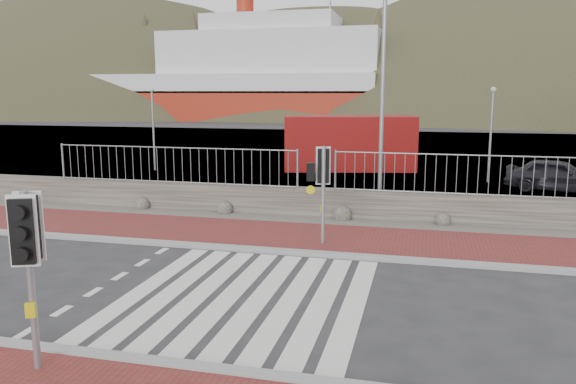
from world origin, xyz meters
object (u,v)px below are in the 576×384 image
(streetlight, at_px, (387,76))
(shipping_container, at_px, (349,143))
(traffic_signal_far, at_px, (322,174))
(ferry, at_px, (228,82))
(car_a, at_px, (558,175))
(traffic_signal_near, at_px, (28,244))

(streetlight, distance_m, shipping_container, 11.30)
(traffic_signal_far, bearing_deg, ferry, -83.18)
(streetlight, relative_size, shipping_container, 1.20)
(ferry, relative_size, shipping_container, 7.69)
(streetlight, height_order, shipping_container, streetlight)
(car_a, bearing_deg, ferry, 49.82)
(shipping_container, height_order, car_a, shipping_container)
(traffic_signal_near, distance_m, traffic_signal_far, 7.93)
(ferry, distance_m, car_a, 63.42)
(streetlight, distance_m, car_a, 9.47)
(traffic_signal_near, bearing_deg, streetlight, 49.80)
(shipping_container, bearing_deg, ferry, 103.16)
(shipping_container, bearing_deg, streetlight, -89.33)
(traffic_signal_far, height_order, shipping_container, shipping_container)
(streetlight, xyz_separation_m, car_a, (6.37, 5.92, -3.74))
(ferry, height_order, streetlight, ferry)
(traffic_signal_far, distance_m, car_a, 12.69)
(traffic_signal_near, bearing_deg, shipping_container, 64.96)
(traffic_signal_near, xyz_separation_m, streetlight, (3.93, 11.61, 2.51))
(traffic_signal_far, xyz_separation_m, shipping_container, (-1.31, 14.72, -0.51))
(traffic_signal_far, distance_m, shipping_container, 14.79)
(traffic_signal_far, xyz_separation_m, streetlight, (1.25, 4.14, 2.53))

